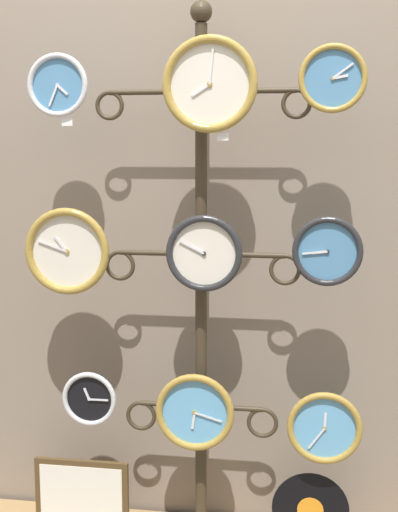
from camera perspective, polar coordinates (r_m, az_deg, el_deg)
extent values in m
cube|color=gray|center=(2.77, 0.68, 5.60)|extent=(4.40, 0.04, 2.80)
cylinder|color=#382D1E|center=(2.66, 0.17, -3.19)|extent=(0.04, 0.04, 1.96)
sphere|color=#382D1E|center=(2.65, 0.18, 18.96)|extent=(0.08, 0.08, 0.08)
cylinder|color=#382D1E|center=(2.65, -3.56, 12.96)|extent=(0.34, 0.02, 0.02)
torus|color=#382D1E|center=(2.68, -7.17, 11.86)|extent=(0.11, 0.02, 0.11)
cylinder|color=#382D1E|center=(2.59, 3.98, 13.05)|extent=(0.34, 0.02, 0.02)
torus|color=#382D1E|center=(2.58, 7.81, 11.98)|extent=(0.11, 0.02, 0.11)
cylinder|color=#382D1E|center=(2.66, -3.13, 0.23)|extent=(0.31, 0.02, 0.02)
torus|color=#382D1E|center=(2.71, -6.33, -0.75)|extent=(0.12, 0.02, 0.12)
cylinder|color=#382D1E|center=(2.62, 3.53, 0.08)|extent=(0.31, 0.02, 0.02)
torus|color=#382D1E|center=(2.61, 6.90, -1.09)|extent=(0.12, 0.02, 0.12)
cylinder|color=#382D1E|center=(2.80, -2.27, -11.79)|extent=(0.24, 0.02, 0.02)
torus|color=#382D1E|center=(2.84, -4.65, -12.61)|extent=(0.12, 0.02, 0.12)
cylinder|color=#382D1E|center=(2.77, 2.63, -12.05)|extent=(0.24, 0.02, 0.02)
torus|color=#382D1E|center=(2.78, 5.10, -13.15)|extent=(0.12, 0.02, 0.12)
cylinder|color=#4C84B2|center=(2.66, -11.15, 13.24)|extent=(0.20, 0.02, 0.20)
torus|color=silver|center=(2.64, -11.26, 13.26)|extent=(0.23, 0.02, 0.23)
cylinder|color=silver|center=(2.64, -11.26, 13.26)|extent=(0.01, 0.01, 0.01)
cube|color=silver|center=(2.63, -10.88, 12.93)|extent=(0.04, 0.00, 0.04)
cube|color=silver|center=(2.64, -11.59, 12.46)|extent=(0.04, 0.00, 0.08)
cylinder|color=silver|center=(2.50, 0.90, 13.56)|extent=(0.30, 0.02, 0.30)
torus|color=#A58438|center=(2.49, 0.85, 13.60)|extent=(0.33, 0.03, 0.33)
cylinder|color=#A58438|center=(2.49, 0.85, 13.59)|extent=(0.02, 0.01, 0.02)
cube|color=silver|center=(2.49, 0.14, 13.15)|extent=(0.07, 0.00, 0.05)
cube|color=silver|center=(2.49, 0.98, 14.93)|extent=(0.02, 0.00, 0.12)
cylinder|color=#4C84B2|center=(2.50, 10.65, 13.77)|extent=(0.21, 0.02, 0.21)
torus|color=#A58438|center=(2.48, 10.66, 13.80)|extent=(0.23, 0.02, 0.23)
cylinder|color=#A58438|center=(2.48, 10.66, 13.80)|extent=(0.01, 0.01, 0.01)
cube|color=silver|center=(2.48, 11.25, 13.88)|extent=(0.05, 0.00, 0.02)
cube|color=silver|center=(2.48, 11.46, 14.33)|extent=(0.07, 0.00, 0.05)
cylinder|color=silver|center=(2.68, -10.42, 0.41)|extent=(0.29, 0.02, 0.29)
torus|color=#A58438|center=(2.66, -10.54, 0.36)|extent=(0.32, 0.03, 0.32)
cylinder|color=#A58438|center=(2.66, -10.53, 0.36)|extent=(0.02, 0.01, 0.02)
cube|color=silver|center=(2.67, -11.00, 0.95)|extent=(0.05, 0.00, 0.06)
cube|color=silver|center=(2.68, -11.65, 0.77)|extent=(0.11, 0.00, 0.04)
cylinder|color=silver|center=(2.56, 0.45, 0.25)|extent=(0.25, 0.02, 0.25)
torus|color=#262628|center=(2.54, 0.39, 0.20)|extent=(0.28, 0.03, 0.28)
cylinder|color=#262628|center=(2.55, 0.40, 0.20)|extent=(0.02, 0.01, 0.02)
cube|color=silver|center=(2.55, -0.19, 0.55)|extent=(0.06, 0.00, 0.04)
cube|color=silver|center=(2.55, -0.59, 0.71)|extent=(0.09, 0.00, 0.05)
cylinder|color=#4C84B2|center=(2.52, 10.24, 0.41)|extent=(0.22, 0.02, 0.22)
torus|color=#262628|center=(2.50, 10.24, 0.36)|extent=(0.24, 0.02, 0.24)
cylinder|color=#262628|center=(2.50, 10.24, 0.36)|extent=(0.01, 0.01, 0.01)
cube|color=silver|center=(2.50, 9.64, 0.29)|extent=(0.05, 0.00, 0.02)
cube|color=silver|center=(2.50, 9.25, 0.27)|extent=(0.09, 0.00, 0.02)
cylinder|color=black|center=(2.79, -8.69, -11.15)|extent=(0.19, 0.02, 0.19)
torus|color=silver|center=(2.78, -8.78, -11.25)|extent=(0.21, 0.02, 0.21)
cylinder|color=silver|center=(2.78, -8.79, -11.25)|extent=(0.01, 0.01, 0.01)
cube|color=silver|center=(2.77, -8.98, -10.83)|extent=(0.03, 0.00, 0.05)
cube|color=silver|center=(2.77, -8.04, -11.33)|extent=(0.08, 0.00, 0.01)
cylinder|color=#60A8DB|center=(2.71, -0.29, -12.30)|extent=(0.27, 0.02, 0.27)
torus|color=#A58438|center=(2.70, -0.35, -12.42)|extent=(0.30, 0.03, 0.30)
cylinder|color=#A58438|center=(2.70, -0.35, -12.41)|extent=(0.02, 0.01, 0.02)
cube|color=silver|center=(2.71, -0.45, -13.04)|extent=(0.02, 0.00, 0.07)
cube|color=silver|center=(2.69, 0.73, -12.77)|extent=(0.10, 0.00, 0.04)
cylinder|color=#60A8DB|center=(2.69, 10.01, -13.30)|extent=(0.25, 0.02, 0.25)
torus|color=#A58438|center=(2.68, 10.01, -13.43)|extent=(0.27, 0.02, 0.27)
cylinder|color=#A58438|center=(2.68, 10.01, -13.42)|extent=(0.01, 0.01, 0.01)
cube|color=silver|center=(2.67, 10.06, -12.84)|extent=(0.01, 0.00, 0.06)
cube|color=silver|center=(2.69, 9.38, -14.20)|extent=(0.06, 0.00, 0.08)
cylinder|color=black|center=(2.86, 8.89, -19.41)|extent=(0.29, 0.01, 0.29)
cylinder|color=orange|center=(2.86, 8.89, -19.45)|extent=(0.10, 0.00, 0.10)
cube|color=#4C381E|center=(2.97, -9.36, -18.38)|extent=(0.37, 0.02, 0.29)
cube|color=white|center=(2.96, -9.43, -18.47)|extent=(0.33, 0.00, 0.25)
cube|color=white|center=(2.63, -10.50, 10.50)|extent=(0.04, 0.00, 0.03)
cube|color=white|center=(2.48, 1.91, 9.54)|extent=(0.04, 0.00, 0.03)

